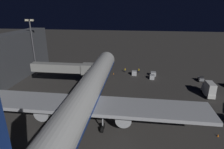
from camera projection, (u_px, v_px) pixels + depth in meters
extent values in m
plane|color=#383533|center=(94.00, 103.00, 48.28)|extent=(320.00, 320.00, 0.00)
cylinder|color=silver|center=(87.00, 93.00, 40.15)|extent=(5.67, 54.82, 5.67)
sphere|color=silver|center=(107.00, 60.00, 65.69)|extent=(5.56, 5.56, 5.56)
cube|color=navy|center=(87.00, 95.00, 40.29)|extent=(5.73, 52.63, 0.50)
cube|color=black|center=(106.00, 58.00, 63.77)|extent=(3.12, 1.40, 0.90)
cube|color=#B7BABF|center=(83.00, 105.00, 37.51)|extent=(50.21, 7.41, 0.70)
cylinder|color=#B7BABF|center=(124.00, 114.00, 38.13)|extent=(3.15, 5.42, 3.15)
cylinder|color=black|center=(125.00, 107.00, 40.66)|extent=(2.68, 0.15, 2.68)
cylinder|color=#B7BABF|center=(47.00, 108.00, 40.17)|extent=(3.15, 5.42, 3.15)
cylinder|color=black|center=(52.00, 102.00, 42.70)|extent=(2.68, 0.15, 2.68)
cylinder|color=#B7BABF|center=(105.00, 72.00, 63.64)|extent=(0.28, 0.28, 2.58)
cylinder|color=black|center=(105.00, 78.00, 64.28)|extent=(0.45, 1.20, 1.20)
cylinder|color=#B7BABF|center=(103.00, 120.00, 36.93)|extent=(0.28, 0.28, 2.58)
cylinder|color=black|center=(103.00, 126.00, 38.18)|extent=(0.45, 1.20, 1.20)
cylinder|color=black|center=(102.00, 130.00, 36.97)|extent=(0.45, 1.20, 1.20)
cylinder|color=#B7BABF|center=(62.00, 117.00, 37.95)|extent=(0.28, 0.28, 2.58)
cylinder|color=black|center=(64.00, 123.00, 39.21)|extent=(0.45, 1.20, 1.20)
cylinder|color=black|center=(62.00, 126.00, 37.99)|extent=(0.45, 1.20, 1.20)
cube|color=#9E9E99|center=(60.00, 68.00, 57.18)|extent=(17.57, 2.60, 2.50)
cube|color=#9E9E99|center=(87.00, 69.00, 56.11)|extent=(3.20, 3.40, 3.00)
cube|color=black|center=(92.00, 69.00, 55.94)|extent=(0.70, 3.20, 2.70)
cylinder|color=#B7BABF|center=(85.00, 80.00, 57.47)|extent=(0.56, 0.56, 4.77)
cylinder|color=black|center=(87.00, 86.00, 58.11)|extent=(0.25, 0.60, 0.60)
cylinder|color=black|center=(83.00, 86.00, 58.26)|extent=(0.25, 0.60, 0.60)
cylinder|color=#59595E|center=(34.00, 49.00, 65.28)|extent=(0.40, 0.40, 19.16)
cube|color=#F9EFC6|center=(32.00, 20.00, 61.82)|extent=(1.10, 0.50, 0.60)
cube|color=#F9EFC6|center=(27.00, 20.00, 62.03)|extent=(1.10, 0.50, 0.60)
cylinder|color=black|center=(224.00, 85.00, 59.06)|extent=(0.24, 0.70, 0.70)
cube|color=slate|center=(201.00, 79.00, 62.45)|extent=(1.50, 2.28, 0.90)
cube|color=black|center=(202.00, 77.00, 61.86)|extent=(1.20, 0.20, 0.70)
cylinder|color=black|center=(202.00, 80.00, 63.25)|extent=(0.24, 0.70, 0.70)
cylinder|color=black|center=(197.00, 79.00, 63.44)|extent=(0.24, 0.70, 0.70)
cylinder|color=black|center=(204.00, 81.00, 61.76)|extent=(0.24, 0.70, 0.70)
cylinder|color=black|center=(199.00, 81.00, 61.96)|extent=(0.24, 0.70, 0.70)
cube|color=silver|center=(208.00, 93.00, 52.24)|extent=(2.00, 5.82, 1.10)
cube|color=silver|center=(210.00, 88.00, 50.91)|extent=(1.90, 4.07, 2.74)
cube|color=silver|center=(206.00, 86.00, 53.84)|extent=(1.80, 1.60, 1.10)
cylinder|color=black|center=(209.00, 92.00, 54.20)|extent=(0.24, 0.70, 0.70)
cylinder|color=black|center=(201.00, 91.00, 54.46)|extent=(0.24, 0.70, 0.70)
cylinder|color=black|center=(214.00, 98.00, 50.41)|extent=(0.24, 0.70, 0.70)
cylinder|color=black|center=(206.00, 98.00, 50.66)|extent=(0.24, 0.70, 0.70)
cube|color=#B7BABF|center=(153.00, 74.00, 67.48)|extent=(1.82, 1.88, 1.45)
cube|color=#B7BABF|center=(134.00, 73.00, 68.03)|extent=(1.69, 1.53, 1.65)
cube|color=#B7BABF|center=(152.00, 77.00, 64.40)|extent=(1.54, 1.69, 1.54)
cylinder|color=black|center=(125.00, 71.00, 71.18)|extent=(0.28, 0.28, 0.86)
cylinder|color=yellow|center=(125.00, 69.00, 70.94)|extent=(0.40, 0.40, 0.56)
sphere|color=tan|center=(125.00, 68.00, 70.80)|extent=(0.24, 0.24, 0.24)
sphere|color=orange|center=(125.00, 68.00, 70.79)|extent=(0.23, 0.23, 0.23)
cylinder|color=black|center=(139.00, 72.00, 70.77)|extent=(0.28, 0.28, 0.84)
cylinder|color=yellow|center=(139.00, 70.00, 70.52)|extent=(0.40, 0.40, 0.61)
sphere|color=tan|center=(139.00, 69.00, 70.37)|extent=(0.24, 0.24, 0.24)
sphere|color=orange|center=(139.00, 69.00, 70.36)|extent=(0.23, 0.23, 0.23)
cone|color=orange|center=(113.00, 73.00, 69.25)|extent=(0.36, 0.36, 0.55)
cone|color=orange|center=(102.00, 73.00, 69.79)|extent=(0.36, 0.36, 0.55)
cone|color=orange|center=(218.00, 135.00, 35.88)|extent=(0.36, 0.36, 0.55)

